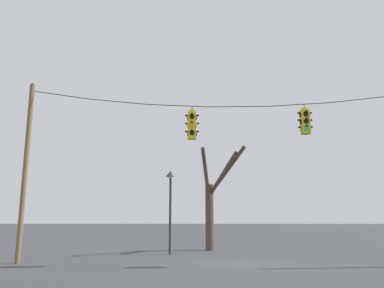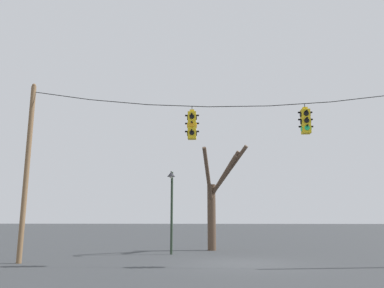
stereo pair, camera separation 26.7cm
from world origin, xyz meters
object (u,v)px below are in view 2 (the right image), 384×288
at_px(traffic_light_near_right_pole, 192,125).
at_px(street_lamp, 171,196).
at_px(traffic_light_over_intersection, 306,121).
at_px(bare_tree, 215,199).
at_px(utility_pole_left, 27,170).

height_order(traffic_light_near_right_pole, street_lamp, traffic_light_near_right_pole).
distance_m(traffic_light_near_right_pole, street_lamp, 4.83).
xyz_separation_m(traffic_light_near_right_pole, traffic_light_over_intersection, (4.64, 0.00, 0.11)).
bearing_deg(street_lamp, bare_tree, 45.17).
bearing_deg(bare_tree, utility_pole_left, -142.34).
relative_size(utility_pole_left, traffic_light_near_right_pole, 5.37).
bearing_deg(traffic_light_near_right_pole, bare_tree, 80.64).
height_order(traffic_light_near_right_pole, traffic_light_over_intersection, traffic_light_over_intersection).
bearing_deg(utility_pole_left, bare_tree, 37.66).
bearing_deg(traffic_light_over_intersection, utility_pole_left, -180.00).
bearing_deg(bare_tree, street_lamp, -134.83).
height_order(traffic_light_near_right_pole, bare_tree, traffic_light_near_right_pole).
bearing_deg(utility_pole_left, traffic_light_near_right_pole, 0.00).
distance_m(traffic_light_over_intersection, bare_tree, 7.62).
bearing_deg(traffic_light_near_right_pole, utility_pole_left, -180.00).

